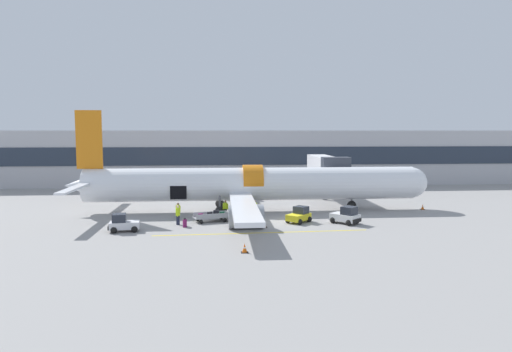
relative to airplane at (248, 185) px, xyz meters
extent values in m
plane|color=gray|center=(3.10, -6.06, -2.93)|extent=(500.00, 500.00, 0.00)
cube|color=yellow|center=(0.54, -10.61, -2.93)|extent=(18.77, 1.01, 0.01)
cube|color=#B2B2B7|center=(3.10, 27.86, 1.49)|extent=(106.31, 11.49, 8.85)
cube|color=#232D3D|center=(3.10, 22.05, 1.93)|extent=(104.18, 0.16, 2.83)
cylinder|color=#4C4C51|center=(10.34, 7.60, -1.40)|extent=(0.60, 0.60, 3.07)
cube|color=silver|center=(10.34, 7.60, 1.37)|extent=(2.46, 11.62, 2.46)
cube|color=#333842|center=(10.34, 2.39, 1.37)|extent=(3.20, 1.60, 2.95)
cylinder|color=white|center=(0.49, 0.00, 0.10)|extent=(35.84, 3.57, 3.57)
sphere|color=white|center=(18.41, 0.00, 0.10)|extent=(3.39, 3.39, 3.39)
cone|color=white|center=(-17.43, 0.00, 0.10)|extent=(4.11, 3.29, 3.29)
cylinder|color=orange|center=(0.49, -0.03, 0.42)|extent=(2.15, 3.58, 3.58)
cube|color=orange|center=(-16.76, 0.00, 4.96)|extent=(2.68, 0.28, 6.15)
cube|color=white|center=(-16.86, -4.65, 0.46)|extent=(0.95, 9.31, 0.20)
cube|color=white|center=(-16.86, 4.66, 0.46)|extent=(0.95, 9.31, 0.20)
cube|color=white|center=(-0.94, -8.85, -0.88)|extent=(2.26, 16.63, 0.40)
cube|color=white|center=(-0.94, 8.85, -0.88)|extent=(2.26, 16.63, 0.40)
cylinder|color=gray|center=(-0.74, -8.77, -1.82)|extent=(3.15, 2.17, 2.17)
cylinder|color=gray|center=(-0.74, 8.77, -1.82)|extent=(3.15, 2.17, 2.17)
cube|color=black|center=(-7.40, -1.76, -0.53)|extent=(1.70, 0.12, 1.40)
cylinder|color=#56565B|center=(11.60, 0.00, -1.61)|extent=(0.22, 0.22, 1.62)
sphere|color=black|center=(11.60, 0.00, -2.42)|extent=(1.04, 1.04, 1.04)
cylinder|color=#56565B|center=(-3.10, -2.48, -1.61)|extent=(0.22, 0.22, 1.62)
sphere|color=black|center=(-3.10, -2.48, -2.42)|extent=(1.04, 1.04, 1.04)
cylinder|color=#56565B|center=(-3.10, 2.49, -1.61)|extent=(0.22, 0.22, 1.62)
sphere|color=black|center=(-3.10, 2.49, -2.42)|extent=(1.04, 1.04, 1.04)
cube|color=silver|center=(-11.48, -9.02, -2.38)|extent=(2.71, 1.72, 0.63)
cube|color=#232833|center=(-11.92, -9.08, -1.72)|extent=(1.29, 1.33, 0.71)
cube|color=black|center=(-12.79, -9.19, -2.51)|extent=(0.29, 1.26, 0.31)
sphere|color=black|center=(-12.43, -8.48, -2.65)|extent=(0.56, 0.56, 0.56)
sphere|color=black|center=(-12.25, -9.79, -2.65)|extent=(0.56, 0.56, 0.56)
sphere|color=black|center=(-10.71, -8.25, -2.65)|extent=(0.56, 0.56, 0.56)
sphere|color=black|center=(-10.54, -9.56, -2.65)|extent=(0.56, 0.56, 0.56)
cube|color=white|center=(8.82, -7.18, -2.36)|extent=(2.86, 2.95, 0.68)
cube|color=#232833|center=(9.12, -7.52, -1.64)|extent=(1.74, 1.73, 0.75)
cube|color=black|center=(9.71, -8.19, -2.49)|extent=(1.10, 1.00, 0.34)
sphere|color=black|center=(8.86, -8.32, -2.65)|extent=(0.56, 0.56, 0.56)
sphere|color=black|center=(9.94, -7.36, -2.65)|extent=(0.56, 0.56, 0.56)
sphere|color=black|center=(7.69, -7.00, -2.65)|extent=(0.56, 0.56, 0.56)
sphere|color=black|center=(8.77, -6.04, -2.65)|extent=(0.56, 0.56, 0.56)
cube|color=yellow|center=(4.47, -6.43, -2.40)|extent=(2.70, 2.74, 0.60)
cube|color=#232833|center=(4.76, -6.12, -1.75)|extent=(1.63, 1.62, 0.69)
cube|color=black|center=(5.34, -5.51, -2.52)|extent=(1.01, 0.97, 0.30)
sphere|color=black|center=(5.53, -6.29, -2.65)|extent=(0.56, 0.56, 0.56)
sphere|color=black|center=(4.55, -5.36, -2.65)|extent=(0.56, 0.56, 0.56)
sphere|color=black|center=(4.39, -7.49, -2.65)|extent=(0.56, 0.56, 0.56)
sphere|color=black|center=(3.41, -6.56, -2.65)|extent=(0.56, 0.56, 0.56)
cube|color=#999BA0|center=(-3.94, -5.31, -2.50)|extent=(3.64, 2.28, 0.05)
cube|color=#999BA0|center=(-2.34, -4.87, -2.26)|extent=(0.44, 1.39, 0.42)
cube|color=#999BA0|center=(-3.76, -5.97, -2.26)|extent=(3.21, 0.95, 0.42)
cube|color=#999BA0|center=(-4.12, -4.65, -2.26)|extent=(3.21, 0.95, 0.42)
cube|color=#333338|center=(-1.88, -4.74, -2.68)|extent=(0.89, 0.32, 0.06)
sphere|color=black|center=(-2.61, -5.68, -2.73)|extent=(0.40, 0.40, 0.40)
sphere|color=black|center=(-2.99, -4.31, -2.73)|extent=(0.40, 0.40, 0.40)
sphere|color=black|center=(-4.89, -6.32, -2.73)|extent=(0.40, 0.40, 0.40)
sphere|color=black|center=(-5.27, -4.94, -2.73)|extent=(0.40, 0.40, 0.40)
cube|color=black|center=(-4.08, -5.65, -2.20)|extent=(0.48, 0.35, 0.56)
cube|color=#721951|center=(-4.94, -5.85, -2.25)|extent=(0.45, 0.35, 0.45)
cube|color=black|center=(-3.46, -4.87, -2.18)|extent=(0.56, 0.25, 0.58)
cube|color=#14472D|center=(-2.88, -4.75, -2.27)|extent=(0.50, 0.30, 0.40)
cylinder|color=black|center=(-2.52, -2.89, -2.52)|extent=(0.37, 0.37, 0.82)
cylinder|color=#B7E019|center=(-2.52, -2.89, -1.79)|extent=(0.48, 0.48, 0.65)
sphere|color=brown|center=(-2.52, -2.89, -1.36)|extent=(0.23, 0.23, 0.23)
cylinder|color=#B7E019|center=(-2.74, -2.82, -1.86)|extent=(0.15, 0.15, 0.59)
cylinder|color=#B7E019|center=(-2.30, -2.96, -1.86)|extent=(0.15, 0.15, 0.59)
cylinder|color=#2D2D33|center=(-0.94, -3.27, -2.55)|extent=(0.39, 0.39, 0.77)
cylinder|color=#B7E019|center=(-0.94, -3.27, -1.87)|extent=(0.51, 0.51, 0.60)
sphere|color=beige|center=(-0.94, -3.27, -1.46)|extent=(0.21, 0.21, 0.21)
cylinder|color=#B7E019|center=(-0.78, -3.41, -1.93)|extent=(0.16, 0.16, 0.55)
cylinder|color=#B7E019|center=(-1.10, -3.13, -1.93)|extent=(0.16, 0.16, 0.55)
cylinder|color=#1E2338|center=(-7.04, -6.56, -2.49)|extent=(0.35, 0.35, 0.89)
cylinder|color=#B7E019|center=(-7.04, -6.56, -1.69)|extent=(0.45, 0.45, 0.70)
sphere|color=beige|center=(-7.04, -6.56, -1.22)|extent=(0.25, 0.25, 0.25)
cylinder|color=#B7E019|center=(-7.06, -6.81, -1.77)|extent=(0.14, 0.14, 0.64)
cylinder|color=#B7E019|center=(-7.02, -6.32, -1.77)|extent=(0.14, 0.14, 0.64)
cylinder|color=#2D2D33|center=(-7.28, -3.67, -2.54)|extent=(0.39, 0.39, 0.79)
cylinder|color=#CCE523|center=(-7.28, -3.67, -1.83)|extent=(0.50, 0.50, 0.62)
sphere|color=brown|center=(-7.28, -3.67, -1.41)|extent=(0.22, 0.22, 0.22)
cylinder|color=#CCE523|center=(-7.08, -3.77, -1.90)|extent=(0.16, 0.16, 0.57)
cylinder|color=#CCE523|center=(-7.47, -3.57, -1.90)|extent=(0.16, 0.16, 0.57)
cylinder|color=#2D2D33|center=(0.42, -3.60, -2.50)|extent=(0.40, 0.40, 0.87)
cylinder|color=#B7E019|center=(0.42, -3.60, -1.73)|extent=(0.51, 0.51, 0.68)
sphere|color=#9E7556|center=(0.42, -3.60, -1.27)|extent=(0.24, 0.24, 0.24)
cylinder|color=#B7E019|center=(0.65, -3.52, -1.80)|extent=(0.16, 0.16, 0.63)
cylinder|color=#B7E019|center=(0.19, -3.67, -1.80)|extent=(0.16, 0.16, 0.63)
cube|color=#721951|center=(-6.32, -7.78, -2.57)|extent=(0.38, 0.30, 0.73)
cube|color=black|center=(-6.32, -7.78, -2.14)|extent=(0.21, 0.13, 0.12)
cube|color=black|center=(19.64, -0.39, -2.92)|extent=(0.48, 0.48, 0.03)
cone|color=orange|center=(19.64, -0.39, -2.64)|extent=(0.36, 0.36, 0.59)
cylinder|color=white|center=(19.64, -0.39, -2.61)|extent=(0.21, 0.21, 0.07)
cube|color=black|center=(-1.33, -16.91, -2.92)|extent=(0.53, 0.53, 0.03)
cone|color=orange|center=(-1.33, -16.91, -2.60)|extent=(0.39, 0.39, 0.67)
cylinder|color=white|center=(-1.33, -16.91, -2.57)|extent=(0.23, 0.23, 0.08)
cube|color=black|center=(0.92, -8.42, -2.92)|extent=(0.56, 0.56, 0.03)
cone|color=orange|center=(0.92, -8.42, -2.60)|extent=(0.42, 0.42, 0.67)
cylinder|color=white|center=(0.92, -8.42, -2.57)|extent=(0.24, 0.24, 0.08)
camera|label=1|loc=(-3.12, -49.30, 5.90)|focal=32.00mm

